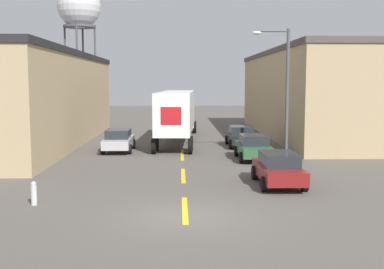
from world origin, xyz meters
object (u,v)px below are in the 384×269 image
Objects in this scene: street_lamp at (283,84)px; fire_hydrant at (34,193)px; water_tower at (79,8)px; semi_truck at (178,111)px; parked_car_right_near at (278,168)px; parked_car_right_mid at (253,147)px; parked_car_right_far at (241,136)px; parked_car_left_far at (119,140)px.

street_lamp reaches higher than fire_hydrant.
water_tower is at bearing 116.54° from street_lamp.
semi_truck is at bearing 74.82° from fire_hydrant.
parked_car_right_near is 53.18m from water_tower.
parked_car_right_mid is at bearing 46.70° from fire_hydrant.
street_lamp is at bearing 76.73° from parked_car_right_near.
parked_car_right_far is 41.74m from water_tower.
water_tower is 2.34× the size of street_lamp.
semi_truck is 7.18m from parked_car_left_far.
parked_car_right_near is at bearing -52.09° from parked_car_left_far.
street_lamp reaches higher than semi_truck.
parked_car_right_near is at bearing 18.19° from fire_hydrant.
parked_car_right_mid is 46.73m from water_tower.
fire_hydrant is at bearing -102.05° from semi_truck.
parked_car_right_near is 10.47m from fire_hydrant.
water_tower reaches higher than parked_car_right_near.
parked_car_right_mid is 14.50m from fire_hydrant.
water_tower is 20.04× the size of fire_hydrant.
parked_car_left_far reaches higher than fire_hydrant.
street_lamp reaches higher than parked_car_right_mid.
water_tower is (-18.36, 34.69, 14.19)m from parked_car_right_far.
parked_car_right_far is at bearing -62.11° from water_tower.
parked_car_right_far is 4.66× the size of fire_hydrant.
street_lamp is at bearing -52.31° from semi_truck.
street_lamp is at bearing -72.47° from parked_car_right_far.
parked_car_right_far is at bearing -34.77° from semi_truck.
parked_car_right_mid is 0.54× the size of street_lamp.
parked_car_right_far is at bearing 90.00° from parked_car_right_near.
parked_car_left_far is at bearing -165.33° from parked_car_right_far.
water_tower reaches higher than parked_car_left_far.
parked_car_right_near is 0.23× the size of water_tower.
fire_hydrant is (-9.94, -3.27, -0.33)m from parked_car_right_near.
water_tower reaches higher than street_lamp.
parked_car_right_far and parked_car_right_near have the same top height.
parked_car_right_mid is at bearing -90.00° from parked_car_right_far.
street_lamp reaches higher than parked_car_right_far.
street_lamp is at bearing 8.04° from parked_car_right_mid.
parked_car_right_mid is at bearing 90.00° from parked_car_right_near.
parked_car_left_far is at bearing -75.07° from water_tower.
water_tower is 46.26m from street_lamp.
semi_truck reaches higher than fire_hydrant.
semi_truck is at bearing 55.28° from parked_car_left_far.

